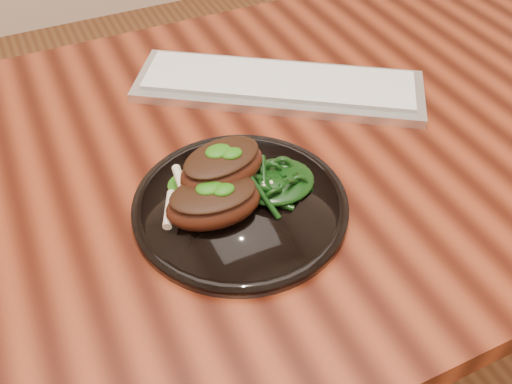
# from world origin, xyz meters

# --- Properties ---
(desk) EXTENTS (1.60, 0.80, 0.75)m
(desk) POSITION_xyz_m (0.00, 0.00, 0.67)
(desk) COLOR #320E06
(desk) RESTS_ON ground
(plate) EXTENTS (0.27, 0.27, 0.02)m
(plate) POSITION_xyz_m (-0.02, -0.11, 0.76)
(plate) COLOR black
(plate) RESTS_ON desk
(lamb_chop_front) EXTENTS (0.13, 0.09, 0.05)m
(lamb_chop_front) POSITION_xyz_m (-0.06, -0.12, 0.79)
(lamb_chop_front) COLOR #3B160B
(lamb_chop_front) RESTS_ON plate
(lamb_chop_back) EXTENTS (0.13, 0.10, 0.05)m
(lamb_chop_back) POSITION_xyz_m (-0.04, -0.08, 0.81)
(lamb_chop_back) COLOR #3B160B
(lamb_chop_back) RESTS_ON plate
(herb_smear) EXTENTS (0.08, 0.05, 0.01)m
(herb_smear) POSITION_xyz_m (-0.06, -0.05, 0.77)
(herb_smear) COLOR #134A08
(herb_smear) RESTS_ON plate
(greens_heap) EXTENTS (0.10, 0.09, 0.04)m
(greens_heap) POSITION_xyz_m (0.03, -0.10, 0.78)
(greens_heap) COLOR black
(greens_heap) RESTS_ON plate
(keyboard) EXTENTS (0.46, 0.37, 0.02)m
(keyboard) POSITION_xyz_m (0.14, 0.11, 0.76)
(keyboard) COLOR silver
(keyboard) RESTS_ON desk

